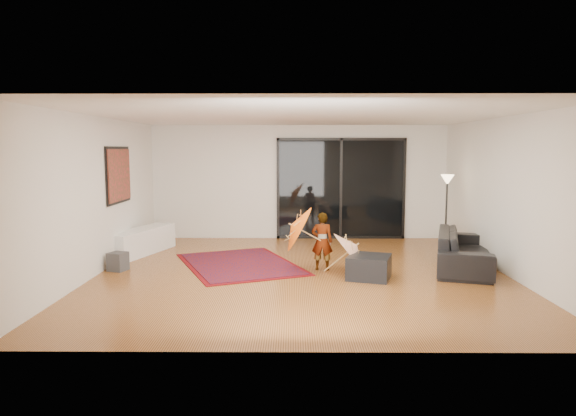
{
  "coord_description": "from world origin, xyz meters",
  "views": [
    {
      "loc": [
        -0.16,
        -8.73,
        2.15
      ],
      "look_at": [
        -0.24,
        0.32,
        1.1
      ],
      "focal_mm": 32.0,
      "sensor_mm": 36.0,
      "label": 1
    }
  ],
  "objects_px": {
    "media_console": "(142,241)",
    "child": "(322,241)",
    "ottoman": "(369,267)",
    "sofa": "(464,250)"
  },
  "relations": [
    {
      "from": "ottoman",
      "to": "child",
      "type": "xyz_separation_m",
      "value": [
        -0.75,
        0.6,
        0.32
      ]
    },
    {
      "from": "media_console",
      "to": "child",
      "type": "distance_m",
      "value": 3.88
    },
    {
      "from": "ottoman",
      "to": "media_console",
      "type": "bearing_deg",
      "value": 155.6
    },
    {
      "from": "sofa",
      "to": "ottoman",
      "type": "xyz_separation_m",
      "value": [
        -1.83,
        -0.76,
        -0.14
      ]
    },
    {
      "from": "sofa",
      "to": "child",
      "type": "relative_size",
      "value": 2.23
    },
    {
      "from": "media_console",
      "to": "ottoman",
      "type": "height_order",
      "value": "media_console"
    },
    {
      "from": "media_console",
      "to": "child",
      "type": "relative_size",
      "value": 1.8
    },
    {
      "from": "sofa",
      "to": "ottoman",
      "type": "relative_size",
      "value": 3.43
    },
    {
      "from": "media_console",
      "to": "child",
      "type": "height_order",
      "value": "child"
    },
    {
      "from": "sofa",
      "to": "child",
      "type": "distance_m",
      "value": 2.59
    }
  ]
}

